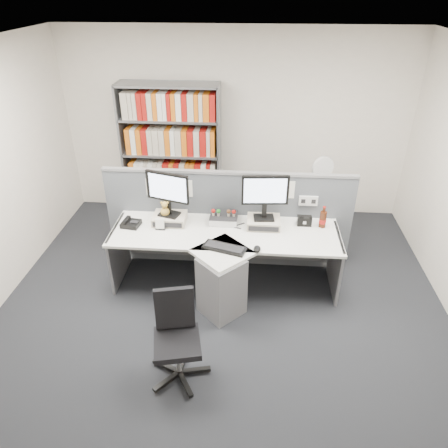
# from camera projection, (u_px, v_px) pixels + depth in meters

# --- Properties ---
(ground) EXTENTS (5.50, 5.50, 0.00)m
(ground) POSITION_uv_depth(u_px,v_px,m) (219.00, 330.00, 4.43)
(ground) COLOR #282A2F
(ground) RESTS_ON ground
(room_shell) EXTENTS (5.04, 5.54, 2.72)m
(room_shell) POSITION_uv_depth(u_px,v_px,m) (218.00, 174.00, 3.52)
(room_shell) COLOR white
(room_shell) RESTS_ON ground
(partition) EXTENTS (3.00, 0.08, 1.27)m
(partition) POSITION_uv_depth(u_px,v_px,m) (228.00, 218.00, 5.18)
(partition) COLOR #595D65
(partition) RESTS_ON ground
(desk) EXTENTS (2.60, 1.20, 0.72)m
(desk) POSITION_uv_depth(u_px,v_px,m) (224.00, 262.00, 4.71)
(desk) COLOR white
(desk) RESTS_ON ground
(monitor_riser_left) EXTENTS (0.38, 0.31, 0.10)m
(monitor_riser_left) POSITION_uv_depth(u_px,v_px,m) (170.00, 219.00, 4.92)
(monitor_riser_left) COLOR beige
(monitor_riser_left) RESTS_ON desk
(monitor_riser_right) EXTENTS (0.38, 0.31, 0.10)m
(monitor_riser_right) POSITION_uv_depth(u_px,v_px,m) (264.00, 222.00, 4.85)
(monitor_riser_right) COLOR beige
(monitor_riser_right) RESTS_ON desk
(monitor_left) EXTENTS (0.51, 0.23, 0.53)m
(monitor_left) POSITION_uv_depth(u_px,v_px,m) (168.00, 190.00, 4.74)
(monitor_left) COLOR black
(monitor_left) RESTS_ON monitor_riser_left
(monitor_right) EXTENTS (0.52, 0.19, 0.53)m
(monitor_right) POSITION_uv_depth(u_px,v_px,m) (265.00, 194.00, 4.66)
(monitor_right) COLOR black
(monitor_right) RESTS_ON monitor_riser_right
(desktop_pc) EXTENTS (0.32, 0.29, 0.08)m
(desktop_pc) POSITION_uv_depth(u_px,v_px,m) (224.00, 218.00, 4.95)
(desktop_pc) COLOR black
(desktop_pc) RESTS_ON desk
(figurines) EXTENTS (0.29, 0.05, 0.09)m
(figurines) POSITION_uv_depth(u_px,v_px,m) (224.00, 212.00, 4.89)
(figurines) COLOR beige
(figurines) RESTS_ON desktop_pc
(keyboard) EXTENTS (0.49, 0.30, 0.03)m
(keyboard) POSITION_uv_depth(u_px,v_px,m) (225.00, 248.00, 4.46)
(keyboard) COLOR black
(keyboard) RESTS_ON desk
(mouse) EXTENTS (0.08, 0.12, 0.05)m
(mouse) POSITION_uv_depth(u_px,v_px,m) (257.00, 249.00, 4.43)
(mouse) COLOR black
(mouse) RESTS_ON desk
(desk_phone) EXTENTS (0.23, 0.21, 0.09)m
(desk_phone) POSITION_uv_depth(u_px,v_px,m) (131.00, 223.00, 4.86)
(desk_phone) COLOR black
(desk_phone) RESTS_ON desk
(desk_calendar) EXTENTS (0.11, 0.08, 0.13)m
(desk_calendar) POSITION_uv_depth(u_px,v_px,m) (160.00, 225.00, 4.80)
(desk_calendar) COLOR black
(desk_calendar) RESTS_ON desk
(plush_toy) EXTENTS (0.11, 0.11, 0.18)m
(plush_toy) POSITION_uv_depth(u_px,v_px,m) (165.00, 210.00, 4.85)
(plush_toy) COLOR gold
(plush_toy) RESTS_ON monitor_riser_left
(speaker) EXTENTS (0.17, 0.09, 0.11)m
(speaker) POSITION_uv_depth(u_px,v_px,m) (304.00, 221.00, 4.87)
(speaker) COLOR black
(speaker) RESTS_ON desk
(cola_bottle) EXTENTS (0.08, 0.08, 0.26)m
(cola_bottle) POSITION_uv_depth(u_px,v_px,m) (323.00, 219.00, 4.81)
(cola_bottle) COLOR #3F190A
(cola_bottle) RESTS_ON desk
(shelving_unit) EXTENTS (1.41, 0.40, 2.00)m
(shelving_unit) POSITION_uv_depth(u_px,v_px,m) (172.00, 156.00, 6.10)
(shelving_unit) COLOR slate
(shelving_unit) RESTS_ON ground
(filing_cabinet) EXTENTS (0.45, 0.61, 0.70)m
(filing_cabinet) POSITION_uv_depth(u_px,v_px,m) (317.00, 214.00, 5.89)
(filing_cabinet) COLOR slate
(filing_cabinet) RESTS_ON ground
(desk_fan) EXTENTS (0.29, 0.18, 0.50)m
(desk_fan) POSITION_uv_depth(u_px,v_px,m) (322.00, 170.00, 5.55)
(desk_fan) COLOR white
(desk_fan) RESTS_ON filing_cabinet
(office_chair) EXTENTS (0.57, 0.56, 0.86)m
(office_chair) POSITION_uv_depth(u_px,v_px,m) (177.00, 334.00, 3.76)
(office_chair) COLOR silver
(office_chair) RESTS_ON ground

